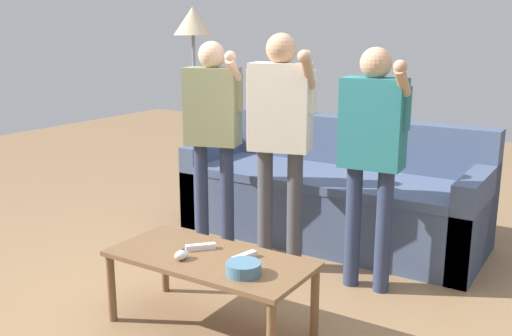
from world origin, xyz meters
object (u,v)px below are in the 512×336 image
object	(u,v)px
player_left	(213,122)
player_right	(372,142)
player_center	(280,125)
couch	(333,196)
snack_bowl	(244,268)
coffee_table	(210,266)
floor_lamp	(193,39)
game_remote_wand_far	(244,257)
game_remote_nunchuk	(182,255)
game_remote_wand_near	(201,247)

from	to	relation	value
player_left	player_right	distance (m)	1.14
player_center	player_left	bearing A→B (deg)	175.59
couch	snack_bowl	bearing A→B (deg)	-79.21
snack_bowl	couch	bearing A→B (deg)	100.79
coffee_table	player_left	bearing A→B (deg)	125.07
couch	coffee_table	xyz separation A→B (m)	(0.06, -1.61, 0.04)
floor_lamp	game_remote_wand_far	distance (m)	2.33
coffee_table	game_remote_nunchuk	world-z (taller)	game_remote_nunchuk
snack_bowl	game_remote_wand_near	distance (m)	0.39
player_left	player_center	size ratio (longest dim) A/B	0.96
player_left	game_remote_wand_near	distance (m)	1.14
player_left	coffee_table	bearing A→B (deg)	-54.93
coffee_table	snack_bowl	xyz separation A→B (m)	(0.27, -0.09, 0.08)
snack_bowl	player_right	bearing A→B (deg)	76.66
game_remote_wand_near	couch	bearing A→B (deg)	88.52
couch	player_center	xyz separation A→B (m)	(-0.04, -0.73, 0.63)
floor_lamp	player_left	distance (m)	1.05
floor_lamp	player_left	size ratio (longest dim) A/B	1.17
couch	floor_lamp	xyz separation A→B (m)	(-1.24, -0.06, 1.13)
couch	floor_lamp	distance (m)	1.68
couch	player_right	world-z (taller)	player_right
player_right	game_remote_wand_near	size ratio (longest dim) A/B	10.16
player_center	couch	bearing A→B (deg)	87.10
player_left	floor_lamp	bearing A→B (deg)	135.75
player_center	game_remote_nunchuk	bearing A→B (deg)	-90.23
snack_bowl	game_remote_wand_far	world-z (taller)	snack_bowl
couch	game_remote_wand_far	distance (m)	1.56
player_center	player_right	distance (m)	0.59
floor_lamp	player_center	xyz separation A→B (m)	(1.20, -0.68, -0.50)
snack_bowl	game_remote_wand_far	distance (m)	0.18
game_remote_wand_near	game_remote_wand_far	bearing A→B (deg)	2.07
player_center	game_remote_wand_near	world-z (taller)	player_center
player_right	coffee_table	bearing A→B (deg)	-119.25
snack_bowl	player_left	xyz separation A→B (m)	(-0.91, 1.01, 0.48)
snack_bowl	floor_lamp	bearing A→B (deg)	133.57
coffee_table	floor_lamp	xyz separation A→B (m)	(-1.29, 1.55, 1.09)
couch	coffee_table	distance (m)	1.61
game_remote_nunchuk	player_center	world-z (taller)	player_center
player_center	game_remote_wand_far	world-z (taller)	player_center
game_remote_nunchuk	player_right	world-z (taller)	player_right
snack_bowl	player_left	world-z (taller)	player_left
floor_lamp	snack_bowl	bearing A→B (deg)	-46.43
snack_bowl	game_remote_wand_near	world-z (taller)	snack_bowl
game_remote_nunchuk	player_right	distance (m)	1.25
game_remote_nunchuk	game_remote_wand_far	size ratio (longest dim) A/B	0.57
snack_bowl	player_center	size ratio (longest dim) A/B	0.11
coffee_table	player_right	world-z (taller)	player_right
coffee_table	floor_lamp	size ratio (longest dim) A/B	0.62
game_remote_wand_far	game_remote_nunchuk	bearing A→B (deg)	-148.35
couch	floor_lamp	bearing A→B (deg)	-177.41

